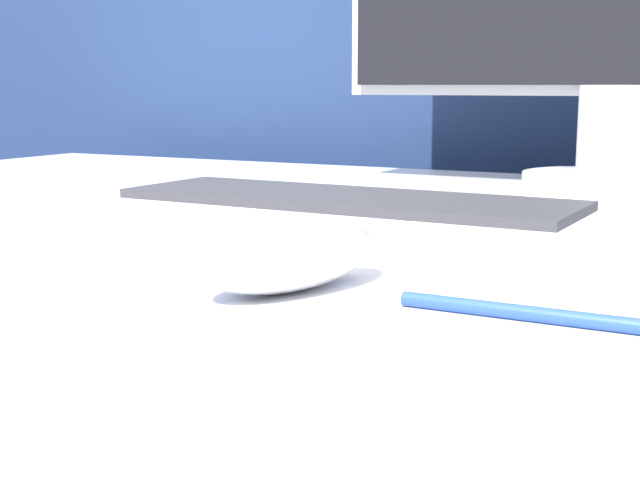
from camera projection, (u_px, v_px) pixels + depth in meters
partition_panel at (632, 255)px, 1.27m from camera, size 5.00×0.03×1.17m
computer_mouse_near at (289, 254)px, 0.51m from camera, size 0.09×0.14×0.04m
keyboard at (346, 209)px, 0.76m from camera, size 0.43×0.16×0.02m
pen at (551, 316)px, 0.44m from camera, size 0.16×0.01×0.01m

